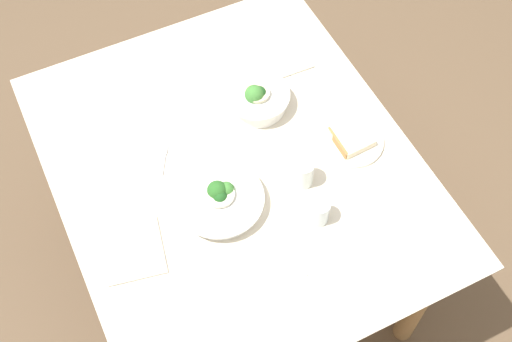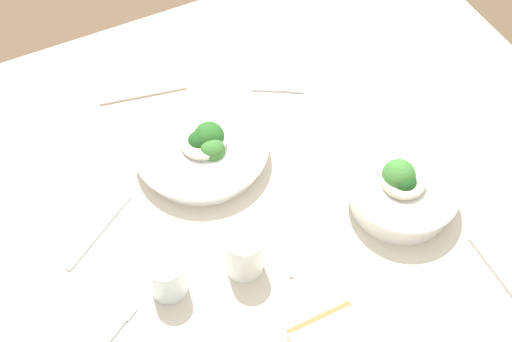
{
  "view_description": "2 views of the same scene",
  "coord_description": "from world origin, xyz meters",
  "px_view_note": "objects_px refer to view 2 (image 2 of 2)",
  "views": [
    {
      "loc": [
        1.05,
        -0.44,
        2.45
      ],
      "look_at": [
        0.05,
        0.05,
        0.71
      ],
      "focal_mm": 46.42,
      "sensor_mm": 36.0,
      "label": 1
    },
    {
      "loc": [
        0.41,
        0.74,
        1.83
      ],
      "look_at": [
        0.03,
        -0.02,
        0.71
      ],
      "focal_mm": 49.98,
      "sensor_mm": 36.0,
      "label": 2
    }
  ],
  "objects_px": {
    "broccoli_bowl_far": "(401,191)",
    "fork_by_near_bowl": "(118,328)",
    "napkin_folded_upper": "(137,69)",
    "water_glass_side": "(244,253)",
    "table_knife_right": "(99,232)",
    "table_knife_left": "(284,227)",
    "broccoli_bowl_near": "(203,148)",
    "fork_by_far_bowl": "(280,90)",
    "water_glass_center": "(167,277)"
  },
  "relations": [
    {
      "from": "table_knife_left",
      "to": "napkin_folded_upper",
      "type": "relative_size",
      "value": 1.11
    },
    {
      "from": "fork_by_near_bowl",
      "to": "table_knife_right",
      "type": "xyz_separation_m",
      "value": [
        -0.03,
        -0.2,
        -0.0
      ]
    },
    {
      "from": "broccoli_bowl_near",
      "to": "water_glass_center",
      "type": "height_order",
      "value": "same"
    },
    {
      "from": "broccoli_bowl_far",
      "to": "table_knife_left",
      "type": "bearing_deg",
      "value": -11.99
    },
    {
      "from": "fork_by_far_bowl",
      "to": "fork_by_near_bowl",
      "type": "xyz_separation_m",
      "value": [
        0.5,
        0.37,
        0.0
      ]
    },
    {
      "from": "table_knife_left",
      "to": "table_knife_right",
      "type": "height_order",
      "value": "same"
    },
    {
      "from": "water_glass_side",
      "to": "table_knife_right",
      "type": "bearing_deg",
      "value": -41.63
    },
    {
      "from": "broccoli_bowl_far",
      "to": "water_glass_center",
      "type": "distance_m",
      "value": 0.46
    },
    {
      "from": "broccoli_bowl_far",
      "to": "water_glass_side",
      "type": "distance_m",
      "value": 0.33
    },
    {
      "from": "napkin_folded_upper",
      "to": "water_glass_side",
      "type": "bearing_deg",
      "value": 89.61
    },
    {
      "from": "broccoli_bowl_near",
      "to": "table_knife_right",
      "type": "distance_m",
      "value": 0.26
    },
    {
      "from": "table_knife_right",
      "to": "table_knife_left",
      "type": "bearing_deg",
      "value": 121.18
    },
    {
      "from": "water_glass_center",
      "to": "table_knife_left",
      "type": "distance_m",
      "value": 0.24
    },
    {
      "from": "table_knife_right",
      "to": "napkin_folded_upper",
      "type": "relative_size",
      "value": 0.97
    },
    {
      "from": "fork_by_far_bowl",
      "to": "table_knife_left",
      "type": "height_order",
      "value": "same"
    },
    {
      "from": "broccoli_bowl_near",
      "to": "table_knife_left",
      "type": "bearing_deg",
      "value": 106.98
    },
    {
      "from": "broccoli_bowl_far",
      "to": "fork_by_far_bowl",
      "type": "xyz_separation_m",
      "value": [
        0.07,
        -0.36,
        -0.04
      ]
    },
    {
      "from": "fork_by_far_bowl",
      "to": "table_knife_right",
      "type": "bearing_deg",
      "value": -130.88
    },
    {
      "from": "broccoli_bowl_near",
      "to": "water_glass_center",
      "type": "bearing_deg",
      "value": 54.61
    },
    {
      "from": "fork_by_near_bowl",
      "to": "water_glass_side",
      "type": "bearing_deg",
      "value": -29.64
    },
    {
      "from": "water_glass_side",
      "to": "broccoli_bowl_far",
      "type": "bearing_deg",
      "value": 178.98
    },
    {
      "from": "broccoli_bowl_near",
      "to": "fork_by_near_bowl",
      "type": "relative_size",
      "value": 2.99
    },
    {
      "from": "water_glass_side",
      "to": "napkin_folded_upper",
      "type": "height_order",
      "value": "water_glass_side"
    },
    {
      "from": "fork_by_near_bowl",
      "to": "napkin_folded_upper",
      "type": "relative_size",
      "value": 0.47
    },
    {
      "from": "fork_by_far_bowl",
      "to": "water_glass_center",
      "type": "bearing_deg",
      "value": -110.44
    },
    {
      "from": "table_knife_left",
      "to": "napkin_folded_upper",
      "type": "distance_m",
      "value": 0.52
    },
    {
      "from": "fork_by_near_bowl",
      "to": "napkin_folded_upper",
      "type": "height_order",
      "value": "napkin_folded_upper"
    },
    {
      "from": "table_knife_right",
      "to": "broccoli_bowl_far",
      "type": "bearing_deg",
      "value": 126.28
    },
    {
      "from": "broccoli_bowl_far",
      "to": "fork_by_near_bowl",
      "type": "xyz_separation_m",
      "value": [
        0.57,
        0.01,
        -0.04
      ]
    },
    {
      "from": "water_glass_side",
      "to": "napkin_folded_upper",
      "type": "xyz_separation_m",
      "value": [
        -0.0,
        -0.55,
        -0.05
      ]
    },
    {
      "from": "broccoli_bowl_near",
      "to": "table_knife_right",
      "type": "relative_size",
      "value": 1.46
    },
    {
      "from": "table_knife_right",
      "to": "napkin_folded_upper",
      "type": "bearing_deg",
      "value": -154.1
    },
    {
      "from": "water_glass_center",
      "to": "napkin_folded_upper",
      "type": "bearing_deg",
      "value": -104.77
    },
    {
      "from": "broccoli_bowl_near",
      "to": "fork_by_far_bowl",
      "type": "relative_size",
      "value": 2.64
    },
    {
      "from": "water_glass_center",
      "to": "water_glass_side",
      "type": "height_order",
      "value": "water_glass_side"
    },
    {
      "from": "broccoli_bowl_far",
      "to": "napkin_folded_upper",
      "type": "bearing_deg",
      "value": -60.13
    },
    {
      "from": "fork_by_near_bowl",
      "to": "table_knife_left",
      "type": "height_order",
      "value": "same"
    },
    {
      "from": "napkin_folded_upper",
      "to": "broccoli_bowl_far",
      "type": "bearing_deg",
      "value": 119.87
    },
    {
      "from": "water_glass_center",
      "to": "fork_by_far_bowl",
      "type": "xyz_separation_m",
      "value": [
        -0.4,
        -0.34,
        -0.04
      ]
    },
    {
      "from": "broccoli_bowl_near",
      "to": "napkin_folded_upper",
      "type": "bearing_deg",
      "value": -83.74
    },
    {
      "from": "fork_by_near_bowl",
      "to": "table_knife_left",
      "type": "bearing_deg",
      "value": -23.67
    },
    {
      "from": "table_knife_left",
      "to": "table_knife_right",
      "type": "relative_size",
      "value": 1.14
    },
    {
      "from": "water_glass_side",
      "to": "table_knife_left",
      "type": "height_order",
      "value": "water_glass_side"
    },
    {
      "from": "fork_by_far_bowl",
      "to": "table_knife_right",
      "type": "distance_m",
      "value": 0.5
    },
    {
      "from": "broccoli_bowl_far",
      "to": "water_glass_side",
      "type": "bearing_deg",
      "value": -1.02
    },
    {
      "from": "broccoli_bowl_far",
      "to": "fork_by_far_bowl",
      "type": "distance_m",
      "value": 0.37
    },
    {
      "from": "table_knife_right",
      "to": "water_glass_center",
      "type": "bearing_deg",
      "value": 79.44
    },
    {
      "from": "water_glass_center",
      "to": "fork_by_near_bowl",
      "type": "distance_m",
      "value": 0.12
    },
    {
      "from": "fork_by_near_bowl",
      "to": "broccoli_bowl_far",
      "type": "bearing_deg",
      "value": -31.76
    },
    {
      "from": "water_glass_side",
      "to": "fork_by_near_bowl",
      "type": "relative_size",
      "value": 1.07
    }
  ]
}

